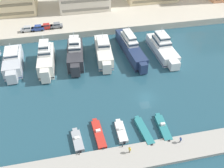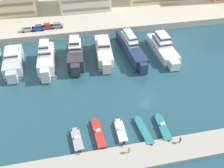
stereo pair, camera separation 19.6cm
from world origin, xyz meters
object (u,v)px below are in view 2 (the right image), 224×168
object	(u,v)px
car_silver_far_left	(28,29)
car_blue_left	(38,28)
motorboat_white_mid_left	(121,131)
yacht_navy_center_right	(131,47)
motorboat_grey_far_left	(77,140)
pedestrian_mid_deck	(129,149)
car_red_mid_left	(47,26)
yacht_ivory_center	(104,51)
yacht_silver_left	(13,61)
motorboat_red_left	(98,134)
yacht_white_mid_right	(163,47)
car_grey_center_left	(57,25)
pedestrian_near_edge	(180,139)
yacht_charcoal_center_left	(75,53)
motorboat_teal_center_left	(144,131)
yacht_ivory_mid_left	(46,59)
motorboat_teal_center	(163,128)

from	to	relation	value
car_silver_far_left	car_blue_left	size ratio (longest dim) A/B	1.01
motorboat_white_mid_left	car_blue_left	distance (m)	49.02
yacht_navy_center_right	motorboat_grey_far_left	world-z (taller)	yacht_navy_center_right
pedestrian_mid_deck	yacht_navy_center_right	bearing A→B (deg)	74.57
car_red_mid_left	pedestrian_mid_deck	world-z (taller)	car_red_mid_left
yacht_ivory_center	car_silver_far_left	size ratio (longest dim) A/B	4.18
yacht_silver_left	motorboat_grey_far_left	size ratio (longest dim) A/B	2.58
motorboat_red_left	car_blue_left	size ratio (longest dim) A/B	2.01
yacht_white_mid_right	car_silver_far_left	bearing A→B (deg)	155.33
car_red_mid_left	car_grey_center_left	xyz separation A→B (m)	(3.39, 0.09, 0.00)
motorboat_red_left	pedestrian_near_edge	xyz separation A→B (m)	(15.36, -5.54, 1.15)
yacht_navy_center_right	motorboat_grey_far_left	distance (m)	35.32
car_grey_center_left	pedestrian_near_edge	bearing A→B (deg)	-67.16
pedestrian_near_edge	yacht_ivory_center	bearing A→B (deg)	104.81
motorboat_grey_far_left	car_blue_left	xyz separation A→B (m)	(-8.08, 46.28, 2.77)
yacht_charcoal_center_left	motorboat_teal_center_left	bearing A→B (deg)	-69.18
motorboat_teal_center_left	yacht_ivory_mid_left	bearing A→B (deg)	124.70
yacht_ivory_center	car_grey_center_left	size ratio (longest dim) A/B	4.18
motorboat_red_left	pedestrian_mid_deck	size ratio (longest dim) A/B	5.06
motorboat_red_left	pedestrian_near_edge	bearing A→B (deg)	-19.82
yacht_ivory_mid_left	pedestrian_near_edge	distance (m)	41.25
yacht_navy_center_right	motorboat_teal_center	xyz separation A→B (m)	(-1.02, -30.08, -1.82)
car_grey_center_left	motorboat_grey_far_left	bearing A→B (deg)	-87.57
motorboat_white_mid_left	motorboat_teal_center_left	world-z (taller)	motorboat_white_mid_left
yacht_white_mid_right	pedestrian_mid_deck	size ratio (longest dim) A/B	11.34
motorboat_teal_center	car_grey_center_left	xyz separation A→B (m)	(-19.97, 47.27, 2.78)
car_grey_center_left	motorboat_white_mid_left	bearing A→B (deg)	-76.58
motorboat_red_left	car_red_mid_left	distance (m)	47.21
yacht_white_mid_right	motorboat_grey_far_left	xyz separation A→B (m)	(-28.44, -27.98, -1.61)
yacht_white_mid_right	pedestrian_near_edge	bearing A→B (deg)	-104.78
motorboat_teal_center	yacht_white_mid_right	bearing A→B (deg)	69.74
yacht_navy_center_right	car_blue_left	distance (m)	31.76
yacht_white_mid_right	pedestrian_near_edge	distance (m)	33.92
yacht_white_mid_right	car_blue_left	xyz separation A→B (m)	(-36.52, 18.31, 1.17)
yacht_ivory_mid_left	motorboat_red_left	world-z (taller)	yacht_ivory_mid_left
yacht_charcoal_center_left	yacht_ivory_center	xyz separation A→B (m)	(8.25, 0.09, -0.29)
motorboat_teal_center_left	motorboat_teal_center	bearing A→B (deg)	0.15
yacht_white_mid_right	car_red_mid_left	xyz separation A→B (m)	(-33.83, 18.83, 1.17)
motorboat_teal_center_left	yacht_ivory_center	bearing A→B (deg)	95.80
car_red_mid_left	car_grey_center_left	world-z (taller)	same
yacht_navy_center_right	motorboat_white_mid_left	world-z (taller)	yacht_navy_center_right
yacht_ivory_center	motorboat_white_mid_left	distance (m)	28.98
yacht_white_mid_right	pedestrian_mid_deck	bearing A→B (deg)	-119.96
motorboat_grey_far_left	motorboat_white_mid_left	size ratio (longest dim) A/B	0.96
yacht_ivory_center	pedestrian_near_edge	xyz separation A→B (m)	(9.03, -34.16, -0.54)
car_grey_center_left	yacht_ivory_center	bearing A→B (deg)	-54.03
yacht_white_mid_right	motorboat_white_mid_left	bearing A→B (deg)	-125.11
motorboat_teal_center_left	car_red_mid_left	world-z (taller)	car_red_mid_left
motorboat_teal_center	motorboat_red_left	bearing A→B (deg)	175.44
yacht_ivory_mid_left	car_red_mid_left	xyz separation A→B (m)	(0.25, 19.16, 0.51)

